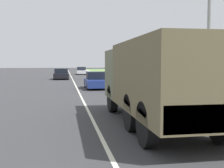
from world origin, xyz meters
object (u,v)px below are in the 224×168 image
object	(u,v)px
military_truck	(155,78)
lamp_post	(204,21)
pickup_truck	(208,82)
car_nearest_ahead	(97,81)
car_third_ahead	(81,71)
car_second_ahead	(61,74)

from	to	relation	value
military_truck	lamp_post	world-z (taller)	lamp_post
military_truck	pickup_truck	world-z (taller)	military_truck
car_nearest_ahead	car_third_ahead	bearing A→B (deg)	89.21
car_second_ahead	car_third_ahead	size ratio (longest dim) A/B	0.97
car_third_ahead	pickup_truck	world-z (taller)	pickup_truck
military_truck	car_second_ahead	distance (m)	28.11
pickup_truck	lamp_post	size ratio (longest dim) A/B	0.86
car_nearest_ahead	pickup_truck	bearing A→B (deg)	-45.57
military_truck	car_nearest_ahead	world-z (taller)	military_truck
car_third_ahead	pickup_truck	bearing A→B (deg)	-80.45
car_nearest_ahead	pickup_truck	size ratio (longest dim) A/B	0.78
car_nearest_ahead	car_third_ahead	world-z (taller)	car_nearest_ahead
car_third_ahead	lamp_post	xyz separation A→B (m)	(2.47, -41.34, 3.15)
pickup_truck	car_second_ahead	bearing A→B (deg)	114.79
military_truck	car_second_ahead	bearing A→B (deg)	97.04
car_second_ahead	pickup_truck	bearing A→B (deg)	-65.21
car_third_ahead	lamp_post	bearing A→B (deg)	-86.58
military_truck	car_third_ahead	size ratio (longest dim) A/B	1.88
car_nearest_ahead	pickup_truck	world-z (taller)	pickup_truck
military_truck	pickup_truck	xyz separation A→B (m)	(5.99, 7.47, -0.69)
car_nearest_ahead	car_second_ahead	distance (m)	14.27
car_third_ahead	pickup_truck	size ratio (longest dim) A/B	0.79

